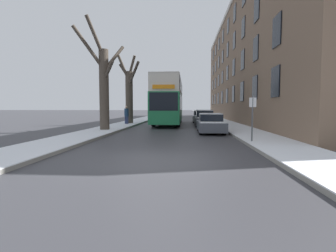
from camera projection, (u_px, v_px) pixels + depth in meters
The scene contains 12 objects.
ground_plane at pixel (156, 160), 8.54m from camera, with size 320.00×320.00×0.00m, color #38383D.
sidewalk_left at pixel (161, 114), 61.62m from camera, with size 2.51×130.00×0.16m.
sidewalk_right at pixel (204, 115), 60.91m from camera, with size 2.51×130.00×0.16m.
terrace_facade_right at pixel (263, 63), 33.26m from camera, with size 9.10×47.60×14.63m.
bare_tree_left_0 at pixel (103, 83), 18.40m from camera, with size 2.97×3.45×7.71m.
bare_tree_left_1 at pixel (129, 93), 26.02m from camera, with size 2.49×2.57×6.78m.
double_decker_bus at pixel (169, 99), 26.30m from camera, with size 2.54×11.65×4.53m.
parked_car_0 at pixel (210, 124), 17.85m from camera, with size 1.71×4.41×1.32m.
parked_car_1 at pixel (204, 119), 24.09m from camera, with size 1.69×4.35×1.50m.
parked_car_2 at pixel (201, 117), 30.05m from camera, with size 1.88×4.30×1.35m.
pedestrian_left_sidewalk at pixel (127, 115), 24.99m from camera, with size 0.41×0.41×1.86m.
street_sign_post at pixel (252, 117), 12.01m from camera, with size 0.32×0.07×2.20m.
Camera 1 is at (1.01, -8.39, 1.72)m, focal length 28.00 mm.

